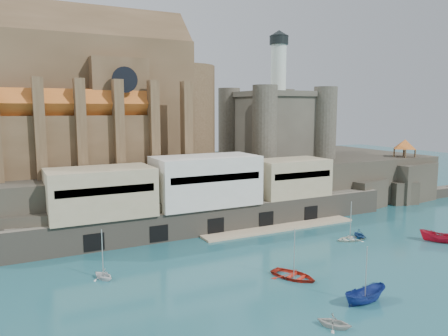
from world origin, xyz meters
TOP-DOWN VIEW (x-y plane):
  - ground at (0.00, 0.00)m, footprint 300.00×300.00m
  - promontory at (-0.19, 39.37)m, footprint 100.00×36.00m
  - quay at (-10.19, 23.07)m, footprint 70.00×12.00m
  - church at (-24.13, 41.85)m, footprint 47.00×25.93m
  - castle_keep at (16.08, 41.08)m, footprint 21.20×21.20m
  - rock_outcrop at (42.00, 25.84)m, footprint 14.50×10.50m
  - pavilion at (42.00, 26.00)m, footprint 6.40×6.40m
  - boat_0 at (-9.52, -1.89)m, footprint 4.49×2.82m
  - boat_1 at (-13.48, -13.93)m, footprint 3.39×3.12m
  - boat_2 at (-6.78, -11.23)m, footprint 2.19×2.14m
  - boat_4 at (-30.94, 8.70)m, footprint 3.37×2.81m
  - boat_5 at (19.89, -0.15)m, footprint 2.91×2.92m
  - boat_6 at (8.09, 6.98)m, footprint 1.42×3.62m
  - boat_7 at (10.47, 7.39)m, footprint 3.22×2.48m

SIDE VIEW (x-z plane):
  - ground at x=0.00m, z-range 0.00..0.00m
  - boat_0 at x=-9.52m, z-range -3.03..3.03m
  - boat_1 at x=-13.48m, z-range -1.68..1.68m
  - boat_2 at x=-6.78m, z-range -2.78..2.78m
  - boat_4 at x=-30.94m, z-range -1.68..1.68m
  - boat_5 at x=19.89m, z-range -2.76..2.76m
  - boat_6 at x=8.09m, z-range -2.47..2.47m
  - boat_7 at x=10.47m, z-range -1.65..1.65m
  - rock_outcrop at x=42.00m, z-range -0.33..8.37m
  - promontory at x=-0.19m, z-range -0.08..9.92m
  - quay at x=-10.19m, z-range -0.46..12.59m
  - pavilion at x=42.00m, z-range 10.03..15.43m
  - castle_keep at x=16.08m, z-range 3.66..32.96m
  - church at x=-24.13m, z-range 6.88..37.38m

